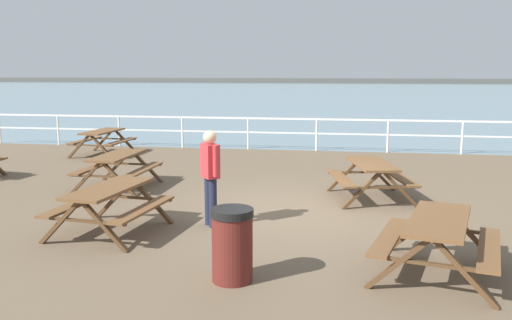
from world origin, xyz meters
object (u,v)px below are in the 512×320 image
picnic_table_near_left (102,137)px  picnic_table_mid_centre (371,172)px  picnic_table_corner (438,232)px  picnic_table_near_right (109,199)px  picnic_table_far_right (118,163)px  visitor (210,172)px  litter_bin (232,245)px

picnic_table_near_left → picnic_table_mid_centre: 9.28m
picnic_table_near_left → picnic_table_corner: bearing=-132.4°
picnic_table_near_left → picnic_table_corner: (8.71, -8.77, 0.00)m
picnic_table_near_right → picnic_table_far_right: size_ratio=1.08×
picnic_table_near_left → visitor: visitor is taller
picnic_table_near_left → litter_bin: 11.19m
picnic_table_near_left → picnic_table_near_right: (3.69, -7.70, 0.00)m
picnic_table_near_left → litter_bin: (6.10, -9.38, -0.10)m
picnic_table_mid_centre → visitor: (-2.81, -2.42, 0.36)m
picnic_table_near_right → litter_bin: size_ratio=2.07×
picnic_table_near_left → picnic_table_near_right: size_ratio=0.95×
visitor → litter_bin: size_ratio=1.75×
picnic_table_far_right → picnic_table_corner: same height
picnic_table_near_right → picnic_table_mid_centre: bearing=-47.7°
picnic_table_near_right → picnic_table_far_right: bearing=28.2°
picnic_table_near_left → litter_bin: litter_bin is taller
visitor → picnic_table_far_right: bearing=-80.2°
visitor → litter_bin: visitor is taller
picnic_table_corner → visitor: visitor is taller
picnic_table_near_left → picnic_table_far_right: bearing=-148.6°
picnic_table_far_right → picnic_table_corner: bearing=-123.5°
picnic_table_far_right → visitor: size_ratio=1.10×
picnic_table_near_right → picnic_table_mid_centre: (4.36, 3.09, 0.00)m
picnic_table_far_right → visitor: (2.81, -2.60, 0.36)m
picnic_table_near_left → picnic_table_mid_centre: bearing=-117.0°
picnic_table_mid_centre → picnic_table_far_right: same height
picnic_table_near_right → picnic_table_mid_centre: same height
picnic_table_near_left → visitor: size_ratio=1.13×
picnic_table_near_right → visitor: visitor is taller
picnic_table_near_right → visitor: size_ratio=1.19×
picnic_table_corner → picnic_table_near_right: bearing=92.5°
picnic_table_mid_centre → picnic_table_corner: same height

